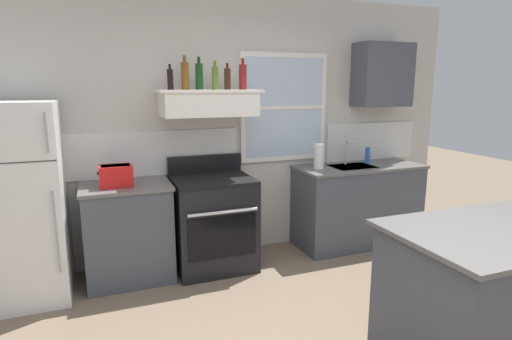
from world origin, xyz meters
TOP-DOWN VIEW (x-y plane):
  - back_wall at (0.03, 2.23)m, footprint 5.40×0.11m
  - refrigerator at (-1.90, 1.84)m, footprint 0.70×0.72m
  - counter_left_of_stove at (-1.05, 1.90)m, footprint 0.79×0.63m
  - toaster at (-1.13, 1.83)m, footprint 0.30×0.20m
  - stove_range at (-0.25, 1.86)m, footprint 0.76×0.69m
  - range_hood_shelf at (-0.25, 1.96)m, footprint 0.96×0.52m
  - bottle_balsamic_dark at (-0.60, 1.98)m, footprint 0.06×0.06m
  - bottle_amber_wine at (-0.46, 1.96)m, footprint 0.07×0.07m
  - bottle_dark_green_wine at (-0.32, 1.98)m, footprint 0.07×0.07m
  - bottle_olive_oil_square at (-0.19, 1.91)m, footprint 0.06×0.06m
  - bottle_brown_stout at (-0.05, 1.96)m, footprint 0.06×0.06m
  - bottle_red_label_wine at (0.09, 1.93)m, footprint 0.07×0.07m
  - counter_right_with_sink at (1.45, 1.90)m, footprint 1.43×0.63m
  - sink_faucet at (1.35, 2.00)m, footprint 0.03×0.17m
  - paper_towel_roll at (0.94, 1.90)m, footprint 0.11×0.11m
  - dish_soap_bottle at (1.63, 2.00)m, footprint 0.06×0.06m
  - kitchen_island at (1.08, -0.17)m, footprint 1.40×0.90m
  - upper_cabinet_right at (1.80, 2.04)m, footprint 0.64×0.32m

SIDE VIEW (x-z plane):
  - counter_left_of_stove at x=-1.05m, z-range 0.00..0.91m
  - counter_right_with_sink at x=1.45m, z-range 0.00..0.91m
  - kitchen_island at x=1.08m, z-range 0.00..0.91m
  - stove_range at x=-0.25m, z-range -0.08..1.01m
  - refrigerator at x=-1.90m, z-range 0.00..1.66m
  - dish_soap_bottle at x=1.63m, z-range 0.91..1.09m
  - toaster at x=-1.13m, z-range 0.91..1.10m
  - paper_towel_roll at x=0.94m, z-range 0.91..1.18m
  - sink_faucet at x=1.35m, z-range 0.94..1.22m
  - back_wall at x=0.03m, z-range 0.00..2.70m
  - range_hood_shelf at x=-0.25m, z-range 1.50..1.75m
  - bottle_balsamic_dark at x=-0.60m, z-range 1.73..1.96m
  - bottle_brown_stout at x=-0.05m, z-range 1.73..1.97m
  - bottle_olive_oil_square at x=-0.19m, z-range 1.72..1.99m
  - bottle_red_label_wine at x=0.09m, z-range 1.72..2.02m
  - bottle_dark_green_wine at x=-0.32m, z-range 1.72..2.02m
  - bottle_amber_wine at x=-0.46m, z-range 1.72..2.03m
  - upper_cabinet_right at x=1.80m, z-range 1.55..2.25m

